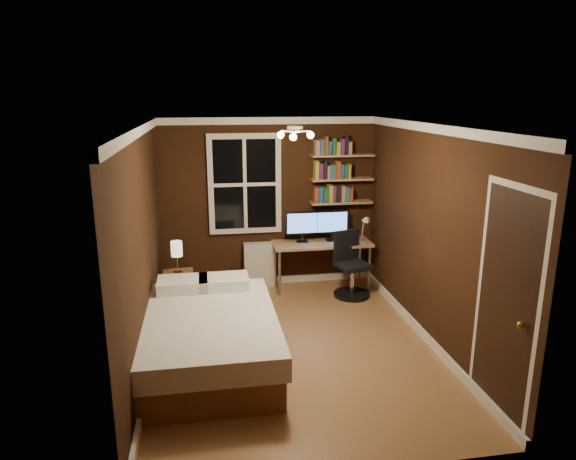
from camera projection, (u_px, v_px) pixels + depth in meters
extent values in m
plane|color=#96633C|center=(293.00, 346.00, 5.92)|extent=(4.20, 4.20, 0.00)
cube|color=black|center=(269.00, 203.00, 7.60)|extent=(3.20, 0.04, 2.50)
cube|color=black|center=(142.00, 249.00, 5.35)|extent=(0.04, 4.20, 2.50)
cube|color=black|center=(431.00, 235.00, 5.85)|extent=(0.04, 4.20, 2.50)
cube|color=white|center=(293.00, 125.00, 5.28)|extent=(3.20, 4.20, 0.02)
cube|color=silver|center=(245.00, 184.00, 7.44)|extent=(1.06, 0.06, 1.46)
sphere|color=gold|center=(521.00, 325.00, 4.14)|extent=(0.06, 0.06, 0.06)
cube|color=#A2784E|center=(341.00, 202.00, 7.66)|extent=(0.92, 0.22, 0.03)
cube|color=#A2784E|center=(342.00, 179.00, 7.57)|extent=(0.92, 0.22, 0.03)
cube|color=#A2784E|center=(343.00, 155.00, 7.48)|extent=(0.92, 0.22, 0.03)
cube|color=brown|center=(206.00, 351.00, 5.46)|extent=(1.42, 2.02, 0.32)
cube|color=white|center=(205.00, 327.00, 5.39)|extent=(1.51, 2.08, 0.24)
cube|color=white|center=(183.00, 284.00, 6.05)|extent=(0.59, 0.41, 0.14)
cube|color=white|center=(224.00, 282.00, 6.13)|extent=(0.59, 0.41, 0.14)
cube|color=brown|center=(179.00, 290.00, 6.92)|extent=(0.41, 0.41, 0.50)
cube|color=silver|center=(259.00, 265.00, 7.70)|extent=(0.45, 0.16, 0.67)
cube|color=#A2784E|center=(322.00, 244.00, 7.59)|extent=(1.46, 0.55, 0.04)
cylinder|color=beige|center=(280.00, 273.00, 7.35)|extent=(0.04, 0.04, 0.66)
cylinder|color=beige|center=(369.00, 268.00, 7.56)|extent=(0.04, 0.04, 0.66)
cylinder|color=beige|center=(275.00, 263.00, 7.79)|extent=(0.04, 0.04, 0.66)
cylinder|color=beige|center=(360.00, 259.00, 8.00)|extent=(0.04, 0.04, 0.66)
cylinder|color=black|center=(352.00, 294.00, 7.38)|extent=(0.52, 0.52, 0.05)
cylinder|color=silver|center=(352.00, 280.00, 7.32)|extent=(0.06, 0.06, 0.38)
cube|color=black|center=(353.00, 265.00, 7.27)|extent=(0.52, 0.52, 0.07)
cube|color=black|center=(346.00, 245.00, 7.37)|extent=(0.40, 0.15, 0.44)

